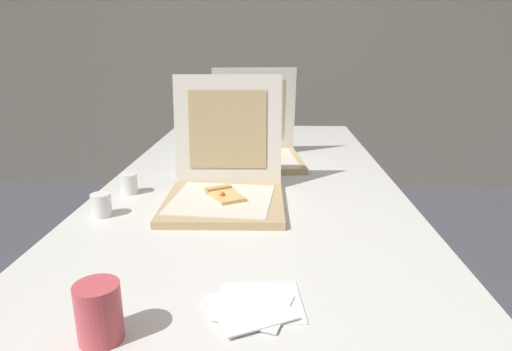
{
  "coord_description": "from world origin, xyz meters",
  "views": [
    {
      "loc": [
        0.07,
        -0.89,
        1.21
      ],
      "look_at": [
        0.02,
        0.42,
        0.82
      ],
      "focal_mm": 30.74,
      "sensor_mm": 36.0,
      "label": 1
    }
  ],
  "objects_px": {
    "cup_white_near_center": "(129,184)",
    "napkin_pile": "(256,305)",
    "cup_white_mid": "(183,165)",
    "pizza_box_middle": "(256,149)",
    "cup_printed_front": "(99,312)",
    "table": "(252,191)",
    "pizza_box_front": "(225,185)",
    "cup_white_far": "(194,149)",
    "cup_white_near_left": "(101,205)"
  },
  "relations": [
    {
      "from": "cup_white_mid",
      "to": "cup_white_far",
      "type": "xyz_separation_m",
      "value": [
        -0.0,
        0.25,
        0.0
      ]
    },
    {
      "from": "cup_printed_front",
      "to": "pizza_box_front",
      "type": "bearing_deg",
      "value": 78.75
    },
    {
      "from": "table",
      "to": "cup_white_mid",
      "type": "height_order",
      "value": "cup_white_mid"
    },
    {
      "from": "table",
      "to": "pizza_box_middle",
      "type": "distance_m",
      "value": 0.26
    },
    {
      "from": "table",
      "to": "pizza_box_middle",
      "type": "height_order",
      "value": "pizza_box_middle"
    },
    {
      "from": "pizza_box_middle",
      "to": "cup_white_mid",
      "type": "bearing_deg",
      "value": -153.13
    },
    {
      "from": "pizza_box_middle",
      "to": "cup_white_near_center",
      "type": "height_order",
      "value": "pizza_box_middle"
    },
    {
      "from": "cup_white_mid",
      "to": "cup_white_far",
      "type": "bearing_deg",
      "value": 90.95
    },
    {
      "from": "cup_white_mid",
      "to": "cup_printed_front",
      "type": "bearing_deg",
      "value": -86.54
    },
    {
      "from": "cup_printed_front",
      "to": "cup_white_near_left",
      "type": "bearing_deg",
      "value": 110.89
    },
    {
      "from": "cup_white_near_left",
      "to": "cup_white_mid",
      "type": "bearing_deg",
      "value": 71.77
    },
    {
      "from": "pizza_box_front",
      "to": "napkin_pile",
      "type": "relative_size",
      "value": 2.04
    },
    {
      "from": "cup_printed_front",
      "to": "napkin_pile",
      "type": "relative_size",
      "value": 0.51
    },
    {
      "from": "table",
      "to": "cup_white_near_center",
      "type": "relative_size",
      "value": 32.91
    },
    {
      "from": "cup_printed_front",
      "to": "napkin_pile",
      "type": "distance_m",
      "value": 0.27
    },
    {
      "from": "cup_white_near_center",
      "to": "napkin_pile",
      "type": "distance_m",
      "value": 0.75
    },
    {
      "from": "table",
      "to": "cup_white_far",
      "type": "xyz_separation_m",
      "value": [
        -0.26,
        0.32,
        0.08
      ]
    },
    {
      "from": "cup_white_near_center",
      "to": "cup_printed_front",
      "type": "height_order",
      "value": "cup_printed_front"
    },
    {
      "from": "pizza_box_middle",
      "to": "napkin_pile",
      "type": "xyz_separation_m",
      "value": [
        0.04,
        -1.02,
        -0.05
      ]
    },
    {
      "from": "table",
      "to": "pizza_box_front",
      "type": "relative_size",
      "value": 5.43
    },
    {
      "from": "pizza_box_front",
      "to": "cup_white_mid",
      "type": "distance_m",
      "value": 0.35
    },
    {
      "from": "cup_white_far",
      "to": "napkin_pile",
      "type": "distance_m",
      "value": 1.14
    },
    {
      "from": "cup_white_near_left",
      "to": "cup_white_far",
      "type": "xyz_separation_m",
      "value": [
        0.14,
        0.68,
        0.0
      ]
    },
    {
      "from": "table",
      "to": "cup_white_near_center",
      "type": "bearing_deg",
      "value": -155.69
    },
    {
      "from": "cup_printed_front",
      "to": "napkin_pile",
      "type": "bearing_deg",
      "value": 21.64
    },
    {
      "from": "pizza_box_front",
      "to": "cup_white_far",
      "type": "relative_size",
      "value": 6.06
    },
    {
      "from": "pizza_box_front",
      "to": "cup_white_far",
      "type": "bearing_deg",
      "value": 107.63
    },
    {
      "from": "cup_white_mid",
      "to": "cup_white_near_left",
      "type": "distance_m",
      "value": 0.45
    },
    {
      "from": "table",
      "to": "pizza_box_front",
      "type": "xyz_separation_m",
      "value": [
        -0.07,
        -0.23,
        0.1
      ]
    },
    {
      "from": "table",
      "to": "cup_printed_front",
      "type": "xyz_separation_m",
      "value": [
        -0.2,
        -0.88,
        0.1
      ]
    },
    {
      "from": "cup_white_near_center",
      "to": "cup_printed_front",
      "type": "xyz_separation_m",
      "value": [
        0.18,
        -0.71,
        0.02
      ]
    },
    {
      "from": "table",
      "to": "cup_white_mid",
      "type": "distance_m",
      "value": 0.28
    },
    {
      "from": "cup_white_mid",
      "to": "cup_white_far",
      "type": "relative_size",
      "value": 1.0
    },
    {
      "from": "cup_white_far",
      "to": "napkin_pile",
      "type": "relative_size",
      "value": 0.34
    },
    {
      "from": "cup_white_near_center",
      "to": "cup_white_mid",
      "type": "relative_size",
      "value": 1.0
    },
    {
      "from": "pizza_box_middle",
      "to": "cup_white_near_left",
      "type": "distance_m",
      "value": 0.72
    },
    {
      "from": "table",
      "to": "cup_printed_front",
      "type": "distance_m",
      "value": 0.91
    },
    {
      "from": "cup_white_far",
      "to": "cup_printed_front",
      "type": "bearing_deg",
      "value": -87.07
    },
    {
      "from": "pizza_box_front",
      "to": "cup_white_near_left",
      "type": "relative_size",
      "value": 6.06
    },
    {
      "from": "pizza_box_middle",
      "to": "cup_white_near_center",
      "type": "relative_size",
      "value": 6.03
    },
    {
      "from": "table",
      "to": "cup_white_far",
      "type": "bearing_deg",
      "value": 129.28
    },
    {
      "from": "cup_white_near_left",
      "to": "cup_white_far",
      "type": "height_order",
      "value": "same"
    },
    {
      "from": "cup_white_near_center",
      "to": "napkin_pile",
      "type": "relative_size",
      "value": 0.34
    },
    {
      "from": "pizza_box_front",
      "to": "cup_printed_front",
      "type": "xyz_separation_m",
      "value": [
        -0.13,
        -0.65,
        -0.0
      ]
    },
    {
      "from": "cup_white_mid",
      "to": "cup_white_near_left",
      "type": "xyz_separation_m",
      "value": [
        -0.14,
        -0.43,
        0.0
      ]
    },
    {
      "from": "pizza_box_front",
      "to": "pizza_box_middle",
      "type": "bearing_deg",
      "value": 79.63
    },
    {
      "from": "cup_printed_front",
      "to": "table",
      "type": "bearing_deg",
      "value": 77.28
    },
    {
      "from": "cup_white_near_center",
      "to": "cup_white_near_left",
      "type": "bearing_deg",
      "value": -94.48
    },
    {
      "from": "napkin_pile",
      "to": "cup_white_mid",
      "type": "bearing_deg",
      "value": 109.61
    },
    {
      "from": "cup_white_mid",
      "to": "cup_printed_front",
      "type": "xyz_separation_m",
      "value": [
        0.06,
        -0.94,
        0.02
      ]
    }
  ]
}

